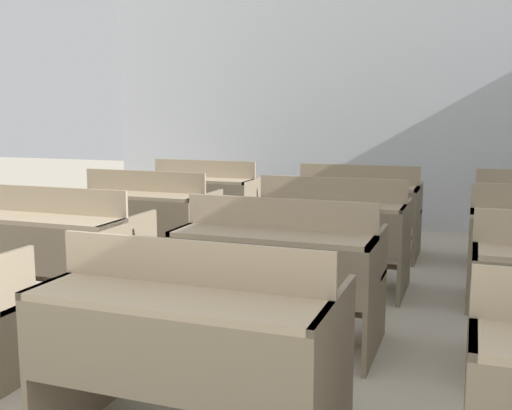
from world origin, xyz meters
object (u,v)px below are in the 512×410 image
(bench_third_center, at_px, (330,230))
(bench_back_center, at_px, (357,207))
(bench_second_left, at_px, (54,247))
(bench_third_left, at_px, (145,218))
(bench_front_center, at_px, (191,342))
(bench_back_left, at_px, (204,199))
(bench_second_center, at_px, (279,267))

(bench_third_center, relative_size, bench_back_center, 1.00)
(bench_second_left, height_order, bench_third_center, same)
(bench_second_left, xyz_separation_m, bench_third_left, (-0.01, 1.26, 0.00))
(bench_front_center, bearing_deg, bench_back_center, 90.30)
(bench_third_center, xyz_separation_m, bench_back_center, (-0.02, 1.25, 0.00))
(bench_third_left, xyz_separation_m, bench_back_left, (-0.01, 1.28, 0.00))
(bench_third_center, bearing_deg, bench_second_center, -91.23)
(bench_second_left, relative_size, bench_back_left, 1.00)
(bench_front_center, xyz_separation_m, bench_second_center, (-0.03, 1.26, 0.00))
(bench_third_left, relative_size, bench_back_left, 1.00)
(bench_front_center, height_order, bench_second_left, same)
(bench_second_left, xyz_separation_m, bench_back_center, (1.66, 2.52, 0.00))
(bench_second_center, relative_size, bench_back_left, 1.00)
(bench_third_center, distance_m, bench_back_center, 1.25)
(bench_front_center, bearing_deg, bench_third_center, 90.11)
(bench_third_center, bearing_deg, bench_back_left, 143.51)
(bench_second_left, bearing_deg, bench_front_center, -36.79)
(bench_second_left, xyz_separation_m, bench_second_center, (1.65, 0.01, 0.00))
(bench_second_center, relative_size, bench_third_left, 1.00)
(bench_second_center, xyz_separation_m, bench_back_center, (0.01, 2.52, 0.00))
(bench_second_left, bearing_deg, bench_second_center, 0.22)
(bench_second_left, height_order, bench_second_center, same)
(bench_second_left, relative_size, bench_back_center, 1.00)
(bench_third_left, bearing_deg, bench_second_left, -89.33)
(bench_second_left, distance_m, bench_second_center, 1.65)
(bench_back_left, height_order, bench_back_center, same)
(bench_back_left, relative_size, bench_back_center, 1.00)
(bench_second_center, bearing_deg, bench_back_center, 89.73)
(bench_third_left, height_order, bench_back_center, same)
(bench_front_center, xyz_separation_m, bench_third_center, (-0.00, 2.53, 0.00))
(bench_second_left, distance_m, bench_third_center, 2.11)
(bench_third_left, height_order, bench_third_center, same)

